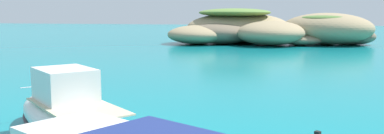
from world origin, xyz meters
name	(u,v)px	position (x,y,z in m)	size (l,w,h in m)	color
islet_large	(238,29)	(-5.22, 64.94, 2.50)	(26.24, 27.98, 6.28)	#9E8966
islet_small	(331,30)	(10.94, 65.34, 2.49)	(20.09, 18.94, 5.45)	#9E8966
motorboat_white	(70,116)	(-1.64, 5.45, 0.96)	(9.54, 8.20, 2.87)	white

